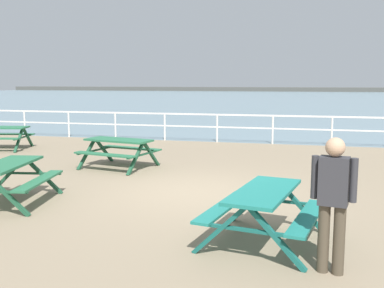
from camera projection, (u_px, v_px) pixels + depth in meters
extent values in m
cube|color=gray|center=(194.00, 197.00, 9.39)|extent=(30.00, 24.00, 0.20)
cube|color=gray|center=(289.00, 98.00, 59.98)|extent=(142.00, 90.00, 0.01)
cube|color=#4C4C47|center=(297.00, 91.00, 101.23)|extent=(142.00, 6.00, 1.80)
cube|color=white|center=(245.00, 115.00, 16.66)|extent=(23.00, 0.06, 0.06)
cube|color=white|center=(244.00, 128.00, 16.73)|extent=(23.00, 0.05, 0.05)
cylinder|color=white|center=(25.00, 123.00, 19.04)|extent=(0.07, 0.07, 1.05)
cylinder|color=white|center=(69.00, 124.00, 18.53)|extent=(0.07, 0.07, 1.05)
cylinder|color=white|center=(115.00, 126.00, 18.02)|extent=(0.07, 0.07, 1.05)
cylinder|color=white|center=(165.00, 127.00, 17.50)|extent=(0.07, 0.07, 1.05)
cylinder|color=white|center=(217.00, 128.00, 16.99)|extent=(0.07, 0.07, 1.05)
cylinder|color=white|center=(273.00, 130.00, 16.48)|extent=(0.07, 0.07, 1.05)
cylinder|color=white|center=(332.00, 131.00, 15.97)|extent=(0.07, 0.07, 1.05)
cube|color=#1E7A70|center=(264.00, 191.00, 6.37)|extent=(1.01, 1.89, 0.05)
cube|color=#1E7A70|center=(223.00, 207.00, 6.66)|extent=(0.57, 1.82, 0.04)
cube|color=#1E7A70|center=(308.00, 217.00, 6.16)|extent=(0.57, 1.82, 0.04)
cube|color=#165B54|center=(254.00, 201.00, 7.28)|extent=(0.79, 0.22, 0.79)
cube|color=#165B54|center=(300.00, 206.00, 6.97)|extent=(0.79, 0.22, 0.79)
cube|color=#165B54|center=(277.00, 201.00, 7.12)|extent=(1.49, 0.32, 0.04)
cube|color=#165B54|center=(220.00, 230.00, 5.87)|extent=(0.79, 0.22, 0.79)
cube|color=#165B54|center=(276.00, 238.00, 5.56)|extent=(0.79, 0.22, 0.79)
cube|color=#165B54|center=(247.00, 230.00, 5.71)|extent=(1.49, 0.32, 0.04)
cube|color=#286B47|center=(119.00, 140.00, 11.92)|extent=(1.90, 1.05, 0.05)
cube|color=#286B47|center=(132.00, 148.00, 12.51)|extent=(1.82, 0.62, 0.04)
cube|color=#286B47|center=(105.00, 155.00, 11.41)|extent=(1.82, 0.62, 0.04)
cube|color=#1E5035|center=(151.00, 154.00, 11.96)|extent=(0.24, 0.79, 0.79)
cube|color=#1E5035|center=(136.00, 158.00, 11.29)|extent=(0.24, 0.79, 0.79)
cube|color=#1E5035|center=(144.00, 154.00, 11.62)|extent=(0.36, 1.48, 0.04)
cube|color=#1E5035|center=(104.00, 150.00, 12.64)|extent=(0.24, 0.79, 0.79)
cube|color=#1E5035|center=(87.00, 154.00, 11.97)|extent=(0.24, 0.79, 0.79)
cube|color=#1E5035|center=(95.00, 150.00, 12.30)|extent=(0.36, 1.48, 0.04)
cube|color=#286B47|center=(0.00, 127.00, 15.15)|extent=(1.91, 1.07, 0.05)
cube|color=#286B47|center=(9.00, 134.00, 15.81)|extent=(1.81, 0.64, 0.04)
cube|color=#1E5035|center=(28.00, 137.00, 15.55)|extent=(0.25, 0.79, 0.79)
cube|color=#1E5035|center=(19.00, 140.00, 14.81)|extent=(0.25, 0.79, 0.79)
cube|color=#1E5035|center=(23.00, 137.00, 15.17)|extent=(0.38, 1.48, 0.04)
cube|color=#286B47|center=(6.00, 165.00, 8.42)|extent=(1.01, 1.90, 0.05)
cube|color=#286B47|center=(39.00, 181.00, 8.42)|extent=(0.58, 1.82, 0.04)
cube|color=#1E5035|center=(8.00, 175.00, 9.27)|extent=(0.79, 0.22, 0.79)
cube|color=#1E5035|center=(43.00, 176.00, 9.22)|extent=(0.79, 0.22, 0.79)
cube|color=#1E5035|center=(25.00, 173.00, 9.24)|extent=(1.49, 0.33, 0.04)
cube|color=#1E5035|center=(7.00, 195.00, 7.68)|extent=(0.79, 0.22, 0.79)
cylinder|color=#4C4233|center=(323.00, 238.00, 5.41)|extent=(0.14, 0.14, 0.85)
cylinder|color=#4C4233|center=(339.00, 240.00, 5.34)|extent=(0.14, 0.14, 0.85)
cube|color=#333338|center=(334.00, 181.00, 5.27)|extent=(0.37, 0.28, 0.58)
cylinder|color=#333338|center=(315.00, 177.00, 5.36)|extent=(0.09, 0.09, 0.52)
cylinder|color=#333338|center=(354.00, 180.00, 5.18)|extent=(0.09, 0.09, 0.52)
sphere|color=tan|center=(335.00, 147.00, 5.22)|extent=(0.23, 0.23, 0.23)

